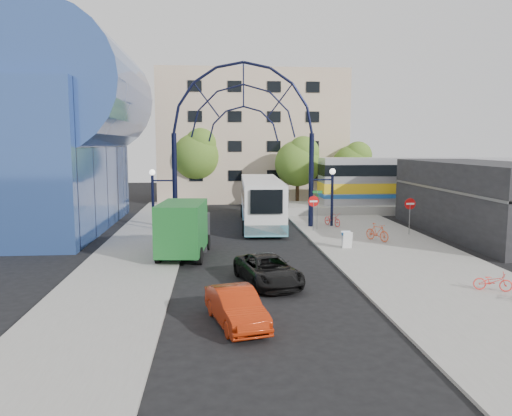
{
  "coord_description": "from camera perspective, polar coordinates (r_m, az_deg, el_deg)",
  "views": [
    {
      "loc": [
        -2.16,
        -22.37,
        6.21
      ],
      "look_at": [
        0.23,
        6.0,
        2.56
      ],
      "focal_mm": 35.0,
      "sensor_mm": 36.0,
      "label": 1
    }
  ],
  "objects": [
    {
      "name": "apartment_block",
      "position": [
        57.5,
        -0.67,
        8.09
      ],
      "size": [
        20.0,
        12.1,
        14.0
      ],
      "color": "#CAAA8C",
      "rests_on": "ground"
    },
    {
      "name": "bike_near_b",
      "position": [
        32.53,
        13.69,
        -2.7
      ],
      "size": [
        1.38,
        1.86,
        1.11
      ],
      "primitive_type": "imported",
      "rotation": [
        0.0,
        0.0,
        0.53
      ],
      "color": "#E1542D",
      "rests_on": "sidewalk_east"
    },
    {
      "name": "sidewalk_east",
      "position": [
        28.92,
        15.95,
        -5.26
      ],
      "size": [
        8.0,
        56.0,
        0.12
      ],
      "primitive_type": "cube",
      "color": "gray",
      "rests_on": "ground"
    },
    {
      "name": "tree_north_a",
      "position": [
        49.03,
        4.94,
        5.4
      ],
      "size": [
        4.48,
        4.48,
        7.0
      ],
      "color": "#382314",
      "rests_on": "ground"
    },
    {
      "name": "red_sedan",
      "position": [
        17.53,
        -2.29,
        -11.23
      ],
      "size": [
        2.26,
        4.08,
        1.27
      ],
      "primitive_type": "imported",
      "rotation": [
        0.0,
        0.0,
        0.25
      ],
      "color": "#9F2409",
      "rests_on": "ground"
    },
    {
      "name": "city_bus",
      "position": [
        38.47,
        0.59,
        0.8
      ],
      "size": [
        3.46,
        13.02,
        3.54
      ],
      "rotation": [
        0.0,
        0.0,
        -0.04
      ],
      "color": "white",
      "rests_on": "ground"
    },
    {
      "name": "bike_far_a",
      "position": [
        23.25,
        25.44,
        -7.58
      ],
      "size": [
        1.61,
        1.05,
        0.8
      ],
      "primitive_type": "imported",
      "rotation": [
        0.0,
        0.0,
        1.19
      ],
      "color": "#FB3932",
      "rests_on": "sidewalk_east"
    },
    {
      "name": "street_name_sign",
      "position": [
        35.97,
        7.03,
        0.74
      ],
      "size": [
        0.7,
        0.7,
        2.8
      ],
      "color": "slate",
      "rests_on": "sidewalk_east"
    },
    {
      "name": "stop_sign",
      "position": [
        35.32,
        6.59,
        0.4
      ],
      "size": [
        0.8,
        0.07,
        2.5
      ],
      "color": "slate",
      "rests_on": "sidewalk_east"
    },
    {
      "name": "transit_hall",
      "position": [
        39.61,
        -24.4,
        7.37
      ],
      "size": [
        16.5,
        18.0,
        14.5
      ],
      "color": "#2F4C90",
      "rests_on": "ground"
    },
    {
      "name": "tree_north_c",
      "position": [
        52.32,
        11.08,
        5.05
      ],
      "size": [
        4.16,
        4.16,
        6.5
      ],
      "color": "#382314",
      "rests_on": "ground"
    },
    {
      "name": "do_not_enter_sign",
      "position": [
        35.2,
        17.19,
        0.07
      ],
      "size": [
        0.76,
        0.07,
        2.48
      ],
      "color": "slate",
      "rests_on": "sidewalk_east"
    },
    {
      "name": "bike_near_a",
      "position": [
        37.84,
        8.73,
        -1.29
      ],
      "size": [
        1.36,
        1.97,
        0.98
      ],
      "primitive_type": "imported",
      "rotation": [
        0.0,
        0.0,
        0.42
      ],
      "color": "red",
      "rests_on": "sidewalk_east"
    },
    {
      "name": "black_suv",
      "position": [
        22.37,
        1.39,
        -7.1
      ],
      "size": [
        3.13,
        4.99,
        1.29
      ],
      "primitive_type": "imported",
      "rotation": [
        0.0,
        0.0,
        0.23
      ],
      "color": "black",
      "rests_on": "ground"
    },
    {
      "name": "gateway_arch",
      "position": [
        36.51,
        -1.43,
        10.99
      ],
      "size": [
        13.64,
        0.44,
        12.1
      ],
      "color": "black",
      "rests_on": "ground"
    },
    {
      "name": "ground",
      "position": [
        23.31,
        0.69,
        -8.14
      ],
      "size": [
        120.0,
        120.0,
        0.0
      ],
      "primitive_type": "plane",
      "color": "black",
      "rests_on": "ground"
    },
    {
      "name": "tree_north_b",
      "position": [
        52.33,
        -6.73,
        6.22
      ],
      "size": [
        5.12,
        5.12,
        8.0
      ],
      "color": "#382314",
      "rests_on": "ground"
    },
    {
      "name": "train_platform",
      "position": [
        49.93,
        21.57,
        0.11
      ],
      "size": [
        32.0,
        5.0,
        0.8
      ],
      "primitive_type": "cube",
      "color": "gray",
      "rests_on": "ground"
    },
    {
      "name": "plaza_west",
      "position": [
        29.35,
        -13.25,
        -4.99
      ],
      "size": [
        5.0,
        50.0,
        0.12
      ],
      "primitive_type": "cube",
      "color": "gray",
      "rests_on": "ground"
    },
    {
      "name": "commercial_block_east",
      "position": [
        37.3,
        24.36,
        0.95
      ],
      "size": [
        6.0,
        16.0,
        5.0
      ],
      "primitive_type": "cube",
      "color": "black",
      "rests_on": "ground"
    },
    {
      "name": "green_truck",
      "position": [
        27.95,
        -8.17,
        -2.36
      ],
      "size": [
        2.84,
        6.34,
        3.11
      ],
      "rotation": [
        0.0,
        0.0,
        -0.1
      ],
      "color": "black",
      "rests_on": "ground"
    },
    {
      "name": "train_car",
      "position": [
        49.71,
        21.71,
        2.97
      ],
      "size": [
        25.1,
        3.05,
        4.2
      ],
      "color": "#B7B7BC",
      "rests_on": "train_platform"
    },
    {
      "name": "sandwich_board",
      "position": [
        29.89,
        10.34,
        -3.35
      ],
      "size": [
        0.55,
        0.61,
        0.99
      ],
      "color": "white",
      "rests_on": "sidewalk_east"
    }
  ]
}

